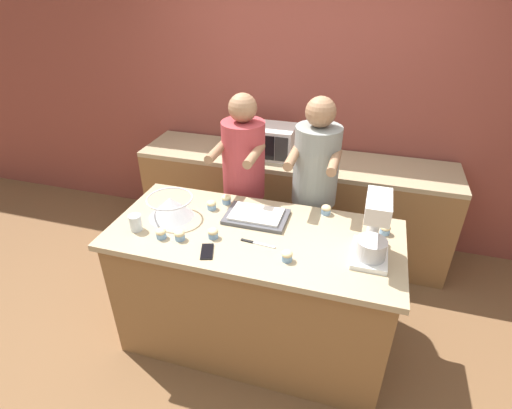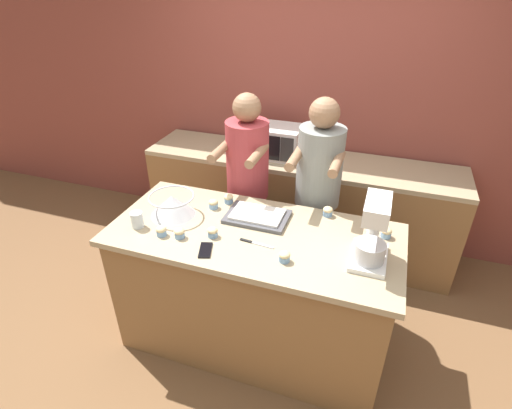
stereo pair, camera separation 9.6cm
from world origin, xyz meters
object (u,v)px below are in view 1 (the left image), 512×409
knife (256,243)px  cupcake_1 (385,229)px  cupcake_5 (161,233)px  cupcake_7 (212,205)px  stand_mixer (374,232)px  cupcake_6 (213,233)px  microwave_oven (264,140)px  cupcake_4 (287,256)px  baking_tray (256,216)px  mixing_bowl (170,207)px  cupcake_2 (326,210)px  cupcake_0 (226,199)px  drinking_glass (136,223)px  person_left (244,192)px  cupcake_3 (180,235)px  cell_phone (207,251)px  person_right (313,201)px

knife → cupcake_1: bearing=23.8°
cupcake_5 → cupcake_7: same height
stand_mixer → knife: size_ratio=1.80×
cupcake_7 → cupcake_6: bearing=-66.5°
microwave_oven → cupcake_7: (-0.07, -1.05, -0.08)m
cupcake_4 → cupcake_6: 0.49m
cupcake_5 → stand_mixer: bearing=7.9°
knife → baking_tray: bearing=105.4°
cupcake_7 → stand_mixer: bearing=-12.4°
mixing_bowl → cupcake_6: size_ratio=4.67×
mixing_bowl → cupcake_2: size_ratio=4.67×
microwave_oven → cupcake_7: bearing=-94.0°
cupcake_0 → cupcake_7: bearing=-124.8°
baking_tray → cupcake_0: 0.29m
cupcake_2 → cupcake_4: size_ratio=1.00×
cupcake_0 → microwave_oven: bearing=89.8°
microwave_oven → cupcake_4: size_ratio=8.52×
stand_mixer → cupcake_1: size_ratio=6.10×
microwave_oven → knife: (0.33, -1.35, -0.11)m
cupcake_2 → cupcake_1: bearing=-18.7°
stand_mixer → cupcake_0: bearing=161.4°
cupcake_1 → cupcake_7: bearing=-178.4°
drinking_glass → cupcake_4: 0.98m
microwave_oven → drinking_glass: size_ratio=5.34×
cupcake_6 → cupcake_2: bearing=37.1°
baking_tray → cupcake_6: bearing=-123.8°
person_left → cupcake_0: size_ratio=25.13×
mixing_bowl → cupcake_3: (0.17, -0.22, -0.04)m
cupcake_1 → cupcake_3: bearing=-160.7°
knife → cupcake_3: bearing=-168.6°
cupcake_5 → cupcake_7: 0.44m
cell_phone → knife: size_ratio=0.72×
microwave_oven → cupcake_3: 1.45m
drinking_glass → cupcake_7: size_ratio=1.59×
mixing_bowl → cupcake_2: bearing=18.3°
mixing_bowl → cupcake_4: 0.87m
stand_mixer → cell_phone: bearing=-166.1°
person_right → microwave_oven: 0.85m
knife → cupcake_6: (-0.27, -0.02, 0.03)m
knife → cell_phone: bearing=-146.6°
cupcake_2 → cupcake_7: same height
cupcake_2 → microwave_oven: bearing=127.6°
drinking_glass → cupcake_7: 0.52m
baking_tray → cell_phone: baking_tray is taller
person_left → cell_phone: bearing=-85.8°
cupcake_5 → mixing_bowl: bearing=102.6°
microwave_oven → cupcake_5: size_ratio=8.52×
mixing_bowl → cell_phone: bearing=-38.1°
cupcake_0 → stand_mixer: bearing=-18.6°
cupcake_1 → cupcake_2: same height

